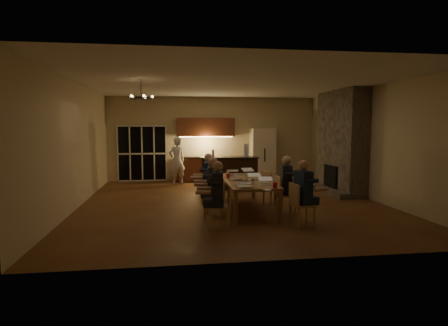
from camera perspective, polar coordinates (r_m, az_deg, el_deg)
floor at (r=10.29m, az=1.11°, el=-6.03°), size 9.00×9.00×0.00m
back_wall at (r=14.57m, az=-1.73°, el=3.71°), size 8.00×0.04×3.20m
left_wall at (r=10.25m, az=-21.67°, el=2.55°), size 0.04×9.00×3.20m
right_wall at (r=11.45m, az=21.43°, el=2.83°), size 0.04×9.00×3.20m
ceiling at (r=10.15m, az=1.14°, el=12.07°), size 8.00×9.00×0.04m
french_doors at (r=14.50m, az=-12.36°, el=1.40°), size 1.86×0.08×2.10m
fireplace at (r=12.36m, az=17.40°, el=3.13°), size 0.58×2.50×3.20m
kitchenette at (r=14.24m, az=-2.78°, el=2.05°), size 2.24×0.68×2.40m
refrigerator at (r=14.57m, az=5.89°, el=1.32°), size 0.90×0.68×2.00m
dining_table at (r=9.36m, az=3.36°, el=-4.87°), size 1.10×2.77×0.75m
bar_island at (r=12.39m, az=0.85°, el=-1.53°), size 1.97×0.90×1.08m
chair_left_near at (r=7.70m, az=-0.69°, el=-6.61°), size 0.48×0.48×0.89m
chair_left_mid at (r=8.67m, az=-1.53°, el=-5.23°), size 0.55×0.55×0.89m
chair_left_far at (r=9.75m, az=-1.98°, el=-4.02°), size 0.52×0.52×0.89m
chair_right_near at (r=8.06m, az=11.89°, el=-6.18°), size 0.49×0.49×0.89m
chair_right_mid at (r=9.12m, az=9.39°, el=-4.76°), size 0.45×0.45×0.89m
chair_right_far at (r=10.15m, az=7.48°, el=-3.69°), size 0.56×0.56×0.89m
person_left_near at (r=7.62m, az=-0.98°, el=-4.86°), size 0.68×0.68×1.38m
person_right_near at (r=8.01m, az=11.95°, el=-4.47°), size 0.71×0.71×1.38m
person_left_mid at (r=8.64m, az=-1.73°, el=-3.62°), size 0.63×0.63×1.38m
person_right_mid at (r=9.08m, az=9.47°, el=-3.25°), size 0.69×0.69×1.38m
person_left_far at (r=9.74m, az=-2.38°, el=-2.58°), size 0.71×0.71×1.38m
standing_person at (r=13.47m, az=-7.17°, el=0.33°), size 0.74×0.63×1.71m
chandelier at (r=9.34m, az=-12.51°, el=9.62°), size 0.56×0.56×0.03m
laptop_a at (r=8.21m, az=3.22°, el=-2.89°), size 0.32×0.28×0.23m
laptop_b at (r=8.54m, az=6.42°, el=-2.59°), size 0.35×0.31×0.23m
laptop_c at (r=9.34m, az=1.70°, el=-1.86°), size 0.40×0.38×0.23m
laptop_d at (r=9.21m, az=4.72°, el=-1.98°), size 0.34×0.30×0.23m
laptop_e at (r=10.35m, az=1.27°, el=-1.13°), size 0.34×0.31×0.23m
laptop_f at (r=10.37m, az=3.86°, el=-1.13°), size 0.38×0.35×0.23m
mug_front at (r=8.78m, az=3.46°, el=-2.75°), size 0.08×0.08×0.10m
mug_mid at (r=9.88m, az=3.37°, el=-1.83°), size 0.07×0.07×0.10m
mug_back at (r=10.02m, az=0.55°, el=-1.71°), size 0.09×0.09×0.10m
redcup_near at (r=8.15m, az=7.78°, el=-3.37°), size 0.09×0.09×0.12m
redcup_mid at (r=9.62m, az=0.65°, el=-1.95°), size 0.08×0.08×0.12m
can_silver at (r=8.65m, az=4.37°, el=-2.82°), size 0.07×0.07×0.12m
can_cola at (r=10.68m, az=1.32°, el=-1.21°), size 0.07×0.07×0.12m
plate_near at (r=8.84m, az=6.14°, el=-2.99°), size 0.22×0.22×0.02m
plate_left at (r=8.38m, az=2.50°, el=-3.43°), size 0.25×0.25×0.02m
plate_far at (r=10.19m, az=4.94°, el=-1.84°), size 0.26×0.26×0.02m
notepad at (r=7.87m, az=6.61°, el=-4.08°), size 0.18×0.22×0.01m
bar_bottle at (r=12.37m, az=-1.67°, el=1.53°), size 0.08×0.08×0.24m
bar_blender at (r=12.36m, az=3.43°, el=1.95°), size 0.17×0.17×0.43m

